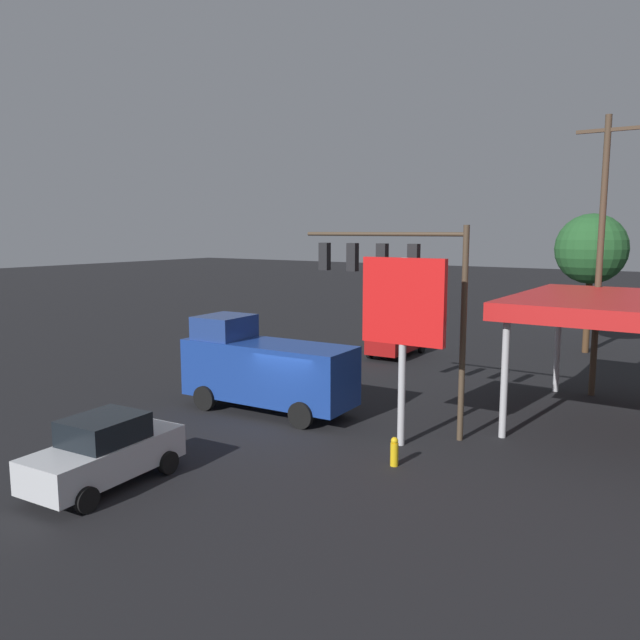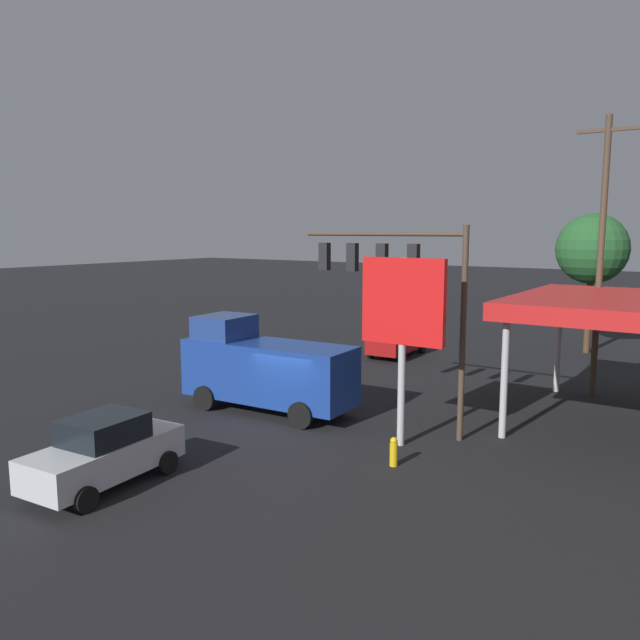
# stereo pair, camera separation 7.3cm
# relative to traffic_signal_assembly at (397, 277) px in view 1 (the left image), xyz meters

# --- Properties ---
(ground_plane) EXTENTS (200.00, 200.00, 0.00)m
(ground_plane) POSITION_rel_traffic_signal_assembly_xyz_m (3.42, 1.63, -5.33)
(ground_plane) COLOR black
(traffic_signal_assembly) EXTENTS (6.21, 0.43, 7.08)m
(traffic_signal_assembly) POSITION_rel_traffic_signal_assembly_xyz_m (0.00, 0.00, 0.00)
(traffic_signal_assembly) COLOR #473828
(traffic_signal_assembly) RESTS_ON ground
(utility_pole) EXTENTS (2.40, 0.26, 11.48)m
(utility_pole) POSITION_rel_traffic_signal_assembly_xyz_m (-4.95, -8.52, 0.70)
(utility_pole) COLOR #473828
(utility_pole) RESTS_ON ground
(price_sign) EXTENTS (2.81, 0.27, 6.07)m
(price_sign) POSITION_rel_traffic_signal_assembly_xyz_m (-1.03, 1.55, -0.89)
(price_sign) COLOR #B7B7BC
(price_sign) RESTS_ON ground
(sedan_far) EXTENTS (2.31, 4.52, 1.93)m
(sedan_far) POSITION_rel_traffic_signal_assembly_xyz_m (4.23, 8.95, -4.38)
(sedan_far) COLOR silver
(sedan_far) RESTS_ON ground
(delivery_truck) EXTENTS (6.91, 2.84, 3.58)m
(delivery_truck) POSITION_rel_traffic_signal_assembly_xyz_m (5.11, 0.96, -3.64)
(delivery_truck) COLOR navy
(delivery_truck) RESTS_ON ground
(sedan_waiting) EXTENTS (2.23, 4.49, 1.93)m
(sedan_waiting) POSITION_rel_traffic_signal_assembly_xyz_m (5.75, -11.50, -4.38)
(sedan_waiting) COLOR maroon
(sedan_waiting) RESTS_ON ground
(street_tree) EXTENTS (3.92, 3.92, 7.86)m
(street_tree) POSITION_rel_traffic_signal_assembly_xyz_m (-2.82, -18.31, 0.53)
(street_tree) COLOR #4C331E
(street_tree) RESTS_ON ground
(fire_hydrant) EXTENTS (0.24, 0.24, 0.88)m
(fire_hydrant) POSITION_rel_traffic_signal_assembly_xyz_m (-1.69, 3.31, -4.90)
(fire_hydrant) COLOR gold
(fire_hydrant) RESTS_ON ground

